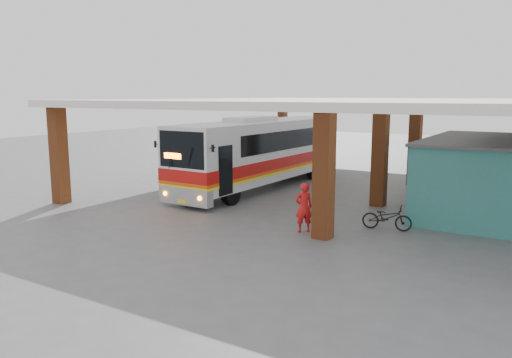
{
  "coord_description": "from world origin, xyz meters",
  "views": [
    {
      "loc": [
        9.75,
        -18.34,
        4.85
      ],
      "look_at": [
        -1.54,
        0.0,
        1.23
      ],
      "focal_mm": 35.0,
      "sensor_mm": 36.0,
      "label": 1
    }
  ],
  "objects_px": {
    "pedestrian": "(304,207)",
    "red_chair": "(443,181)",
    "coach_bus": "(262,152)",
    "motorcycle": "(387,217)"
  },
  "relations": [
    {
      "from": "pedestrian",
      "to": "red_chair",
      "type": "relative_size",
      "value": 2.4
    },
    {
      "from": "motorcycle",
      "to": "coach_bus",
      "type": "bearing_deg",
      "value": 49.37
    },
    {
      "from": "coach_bus",
      "to": "motorcycle",
      "type": "relative_size",
      "value": 7.33
    },
    {
      "from": "motorcycle",
      "to": "pedestrian",
      "type": "height_order",
      "value": "pedestrian"
    },
    {
      "from": "coach_bus",
      "to": "motorcycle",
      "type": "distance_m",
      "value": 9.75
    },
    {
      "from": "coach_bus",
      "to": "pedestrian",
      "type": "relative_size",
      "value": 7.27
    },
    {
      "from": "pedestrian",
      "to": "motorcycle",
      "type": "bearing_deg",
      "value": 172.6
    },
    {
      "from": "coach_bus",
      "to": "red_chair",
      "type": "bearing_deg",
      "value": 31.61
    },
    {
      "from": "motorcycle",
      "to": "red_chair",
      "type": "relative_size",
      "value": 2.38
    },
    {
      "from": "red_chair",
      "to": "motorcycle",
      "type": "bearing_deg",
      "value": -102.92
    }
  ]
}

